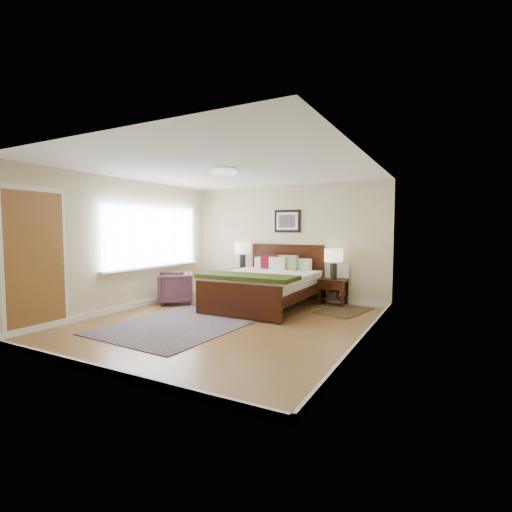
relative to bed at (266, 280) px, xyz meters
name	(u,v)px	position (x,y,z in m)	size (l,w,h in m)	color
floor	(225,323)	(-0.03, -1.41, -0.55)	(5.00, 5.00, 0.00)	#905D37
back_wall	(286,242)	(-0.03, 1.09, 0.70)	(4.50, 0.04, 2.50)	beige
front_wall	(93,257)	(-0.03, -3.91, 0.70)	(4.50, 0.04, 2.50)	beige
left_wall	(126,244)	(-2.28, -1.41, 0.70)	(0.04, 5.00, 2.50)	beige
right_wall	(366,251)	(2.22, -1.41, 0.70)	(0.04, 5.00, 2.50)	beige
ceiling	(224,169)	(-0.03, -1.41, 1.95)	(4.50, 5.00, 0.02)	white
window	(154,237)	(-2.23, -0.71, 0.83)	(0.11, 2.72, 1.32)	silver
door	(36,260)	(-2.26, -3.16, 0.52)	(0.06, 1.00, 2.18)	silver
ceil_fixture	(224,171)	(-0.03, -1.41, 1.92)	(0.44, 0.44, 0.08)	white
bed	(266,280)	(0.00, 0.00, 0.00)	(1.82, 2.21, 1.19)	#341507
wall_art	(287,221)	(0.00, 1.06, 1.17)	(0.62, 0.05, 0.50)	black
nightstand_left	(242,274)	(-1.02, 0.84, -0.04)	(0.53, 0.48, 0.64)	#341507
nightstand_right	(333,289)	(1.11, 0.84, -0.22)	(0.53, 0.40, 0.53)	#341507
lamp_left	(243,250)	(-1.02, 0.86, 0.52)	(0.37, 0.37, 0.61)	black
lamp_right	(334,258)	(1.11, 0.86, 0.42)	(0.37, 0.37, 0.61)	black
armchair	(175,288)	(-1.83, -0.54, -0.23)	(0.69, 0.71, 0.64)	#59313F
rug_persian	(184,323)	(-0.59, -1.77, -0.54)	(1.89, 2.67, 0.01)	#100E46
rug_navy	(343,311)	(1.45, 0.39, -0.54)	(0.74, 1.11, 0.01)	black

